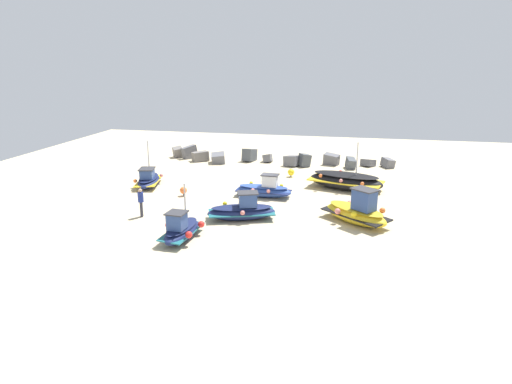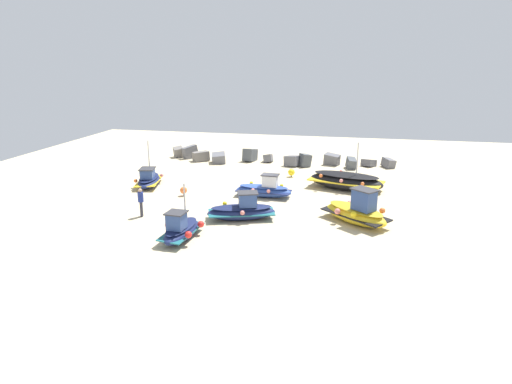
# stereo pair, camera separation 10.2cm
# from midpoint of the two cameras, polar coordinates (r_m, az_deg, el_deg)

# --- Properties ---
(ground_plane) EXTENTS (47.45, 47.45, 0.00)m
(ground_plane) POSITION_cam_midpoint_polar(r_m,az_deg,el_deg) (30.52, -0.36, 0.01)
(ground_plane) COLOR beige
(fishing_boat_0) EXTENTS (2.12, 3.59, 3.18)m
(fishing_boat_0) POSITION_cam_midpoint_polar(r_m,az_deg,el_deg) (32.75, -13.45, 1.52)
(fishing_boat_0) COLOR navy
(fishing_boat_0) RESTS_ON ground_plane
(fishing_boat_1) EXTENTS (4.01, 3.66, 2.06)m
(fishing_boat_1) POSITION_cam_midpoint_polar(r_m,az_deg,el_deg) (25.21, 12.45, -2.46)
(fishing_boat_1) COLOR gold
(fishing_boat_1) RESTS_ON ground_plane
(fishing_boat_2) EXTENTS (5.47, 3.33, 3.31)m
(fishing_boat_2) POSITION_cam_midpoint_polar(r_m,az_deg,el_deg) (31.62, 11.12, 1.41)
(fishing_boat_2) COLOR black
(fishing_boat_2) RESTS_ON ground_plane
(fishing_boat_3) EXTENTS (4.03, 2.44, 1.59)m
(fishing_boat_3) POSITION_cam_midpoint_polar(r_m,az_deg,el_deg) (25.22, -1.85, -2.35)
(fishing_boat_3) COLOR navy
(fishing_boat_3) RESTS_ON ground_plane
(fishing_boat_4) EXTENTS (1.84, 3.28, 2.76)m
(fishing_boat_4) POSITION_cam_midpoint_polar(r_m,az_deg,el_deg) (22.78, -9.49, -4.69)
(fishing_boat_4) COLOR navy
(fishing_boat_4) RESTS_ON ground_plane
(fishing_boat_5) EXTENTS (3.75, 1.76, 1.53)m
(fishing_boat_5) POSITION_cam_midpoint_polar(r_m,az_deg,el_deg) (29.34, 0.93, 0.32)
(fishing_boat_5) COLOR #2D4C9E
(fishing_boat_5) RESTS_ON ground_plane
(person_walking) EXTENTS (0.32, 0.32, 1.66)m
(person_walking) POSITION_cam_midpoint_polar(r_m,az_deg,el_deg) (26.31, -14.39, -1.05)
(person_walking) COLOR #2D2D38
(person_walking) RESTS_ON ground_plane
(breakwater_rocks) EXTENTS (19.62, 3.01, 1.35)m
(breakwater_rocks) POSITION_cam_midpoint_polar(r_m,az_deg,el_deg) (38.97, 1.26, 4.30)
(breakwater_rocks) COLOR slate
(breakwater_rocks) RESTS_ON ground_plane
(mooring_buoy_0) EXTENTS (0.51, 0.51, 0.61)m
(mooring_buoy_0) POSITION_cam_midpoint_polar(r_m,az_deg,el_deg) (34.45, 4.34, 2.49)
(mooring_buoy_0) COLOR #3F3F42
(mooring_buoy_0) RESTS_ON ground_plane
(mooring_buoy_1) EXTENTS (0.47, 0.47, 0.61)m
(mooring_buoy_1) POSITION_cam_midpoint_polar(r_m,az_deg,el_deg) (29.92, -9.22, 0.20)
(mooring_buoy_1) COLOR #3F3F42
(mooring_buoy_1) RESTS_ON ground_plane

